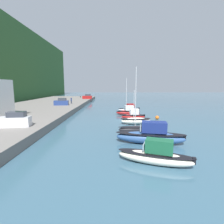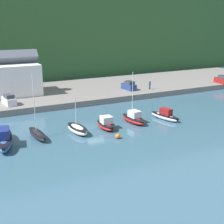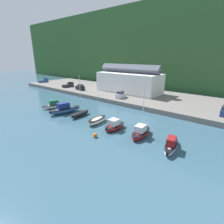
% 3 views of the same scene
% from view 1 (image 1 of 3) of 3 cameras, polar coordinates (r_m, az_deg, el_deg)
% --- Properties ---
extents(ground_plane, '(320.00, 320.00, 0.00)m').
position_cam_1_polar(ground_plane, '(36.13, 4.77, -2.73)').
color(ground_plane, '#385B70').
extents(quay_promenade, '(129.30, 24.14, 1.26)m').
position_cam_1_polar(quay_promenade, '(41.96, -31.23, -1.50)').
color(quay_promenade, slate).
rests_on(quay_promenade, ground_plane).
extents(moored_boat_0, '(3.89, 7.03, 2.33)m').
position_cam_1_polar(moored_boat_0, '(16.63, 14.12, -13.55)').
color(moored_boat_0, white).
rests_on(moored_boat_0, ground_plane).
extents(moored_boat_1, '(3.68, 8.77, 2.74)m').
position_cam_1_polar(moored_boat_1, '(22.01, 12.57, -7.53)').
color(moored_boat_1, '#33568E').
rests_on(moored_boat_1, ground_plane).
extents(moored_boat_2, '(2.12, 6.13, 9.75)m').
position_cam_1_polar(moored_boat_2, '(26.65, 8.46, -5.42)').
color(moored_boat_2, black).
rests_on(moored_boat_2, ground_plane).
extents(moored_boat_3, '(2.69, 5.80, 6.27)m').
position_cam_1_polar(moored_boat_3, '(32.81, 7.80, -2.77)').
color(moored_boat_3, white).
rests_on(moored_boat_3, ground_plane).
extents(moored_boat_4, '(2.60, 5.22, 2.18)m').
position_cam_1_polar(moored_boat_4, '(37.70, 7.00, -1.09)').
color(moored_boat_4, red).
rests_on(moored_boat_4, ground_plane).
extents(moored_boat_5, '(2.72, 6.13, 8.95)m').
position_cam_1_polar(moored_boat_5, '(43.22, 5.29, 0.22)').
color(moored_boat_5, red).
rests_on(moored_boat_5, ground_plane).
extents(moored_boat_6, '(2.96, 6.53, 2.12)m').
position_cam_1_polar(moored_boat_6, '(49.27, 5.72, 1.14)').
color(moored_boat_6, white).
rests_on(moored_boat_6, ground_plane).
extents(parked_car_1, '(2.40, 4.42, 2.16)m').
position_cam_1_polar(parked_car_1, '(28.48, -29.08, -2.36)').
color(parked_car_1, silver).
rests_on(parked_car_1, quay_promenade).
extents(parked_car_2, '(1.89, 4.24, 2.16)m').
position_cam_1_polar(parked_car_2, '(79.88, -8.04, 4.93)').
color(parked_car_2, maroon).
rests_on(parked_car_2, quay_promenade).
extents(parked_car_3, '(2.19, 4.35, 2.16)m').
position_cam_1_polar(parked_car_3, '(55.09, -16.17, 3.12)').
color(parked_car_3, navy).
rests_on(parked_car_3, quay_promenade).
extents(person_on_quay, '(0.40, 0.40, 2.14)m').
position_cam_1_polar(person_on_quay, '(59.23, -13.17, 3.76)').
color(person_on_quay, '#232838').
rests_on(person_on_quay, quay_promenade).
extents(dog_on_quay, '(0.85, 0.64, 0.68)m').
position_cam_1_polar(dog_on_quay, '(89.55, -10.24, 4.96)').
color(dog_on_quay, black).
rests_on(dog_on_quay, quay_promenade).
extents(mooring_buoy_0, '(0.79, 0.79, 0.79)m').
position_cam_1_polar(mooring_buoy_0, '(38.29, 14.51, -1.74)').
color(mooring_buoy_0, orange).
rests_on(mooring_buoy_0, ground_plane).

